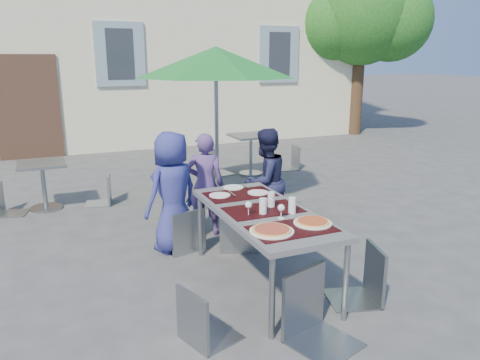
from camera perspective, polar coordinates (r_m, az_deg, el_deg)
name	(u,v)px	position (r m, az deg, el deg)	size (l,w,h in m)	color
ground	(269,296)	(4.47, 3.57, -13.88)	(90.00, 90.00, 0.00)	#3F3F41
tree	(362,15)	(13.87, 14.63, 18.91)	(3.60, 3.00, 4.70)	#402C1B
dining_table	(263,215)	(4.41, 2.83, -4.33)	(0.80, 1.85, 0.76)	#404045
pizza_near_left	(272,230)	(3.85, 3.89, -6.13)	(0.37, 0.37, 0.03)	white
pizza_near_right	(313,222)	(4.07, 8.85, -5.10)	(0.33, 0.33, 0.03)	white
glassware	(273,204)	(4.31, 4.08, -2.98)	(0.46, 0.39, 0.15)	silver
place_settings	(237,192)	(4.95, -0.31, -1.42)	(0.67, 0.51, 0.01)	white
child_0	(173,192)	(5.26, -8.22, -1.47)	(0.67, 0.43, 1.37)	navy
child_1	(205,185)	(5.71, -4.27, -0.56)	(0.46, 0.30, 1.27)	#553C7B
child_2	(265,181)	(5.76, 3.07, -0.17)	(0.64, 0.37, 1.31)	#1B1C3B
chair_0	(184,205)	(5.24, -6.87, -2.99)	(0.50, 0.50, 0.94)	#8E9599
chair_1	(240,198)	(5.20, 0.05, -2.24)	(0.61, 0.61, 1.05)	gray
chair_2	(261,194)	(5.45, 2.62, -1.67)	(0.54, 0.54, 1.02)	#939B9F
chair_3	(201,283)	(3.59, -4.72, -12.45)	(0.49, 0.48, 0.86)	gray
chair_4	(366,242)	(4.30, 15.16, -7.26)	(0.53, 0.53, 0.96)	gray
chair_5	(316,266)	(3.62, 9.26, -10.26)	(0.58, 0.59, 1.05)	gray
patio_umbrella	(216,64)	(6.65, -2.97, 13.98)	(2.26, 2.26, 2.28)	#9A9EA2
cafe_table_0	(43,179)	(7.25, -22.87, 0.11)	(0.64, 0.64, 0.69)	#9A9EA2
bg_chair_l_0	(3,181)	(7.24, -26.95, -0.08)	(0.46, 0.46, 0.84)	gray
bg_chair_r_0	(102,172)	(7.22, -16.49, 0.92)	(0.45, 0.44, 0.84)	#91969C
cafe_table_1	(251,147)	(8.67, 1.33, 4.01)	(0.71, 0.71, 0.76)	#9A9EA2
bg_chair_l_1	(213,143)	(8.65, -3.27, 4.55)	(0.54, 0.54, 1.03)	gray
bg_chair_r_1	(292,143)	(9.20, 6.32, 4.47)	(0.44, 0.43, 0.88)	gray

